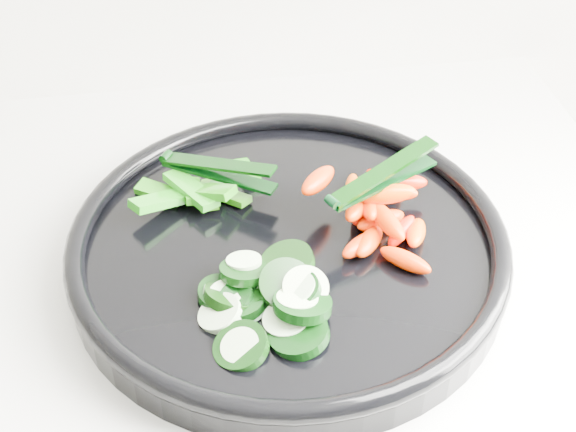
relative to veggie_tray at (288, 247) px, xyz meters
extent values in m
cylinder|color=black|center=(0.00, 0.00, -0.01)|extent=(0.41, 0.41, 0.02)
torus|color=black|center=(0.00, 0.00, 0.01)|extent=(0.42, 0.42, 0.02)
cylinder|color=black|center=(-0.05, -0.11, 0.01)|extent=(0.06, 0.06, 0.03)
cylinder|color=beige|center=(-0.05, -0.11, 0.01)|extent=(0.04, 0.04, 0.02)
cylinder|color=black|center=(-0.06, -0.06, 0.01)|extent=(0.06, 0.06, 0.03)
cylinder|color=beige|center=(-0.06, -0.06, 0.01)|extent=(0.04, 0.04, 0.02)
cylinder|color=black|center=(-0.05, -0.07, 0.01)|extent=(0.04, 0.04, 0.02)
cylinder|color=#E3FAC8|center=(-0.06, -0.06, 0.01)|extent=(0.04, 0.04, 0.02)
cylinder|color=black|center=(-0.01, -0.11, 0.01)|extent=(0.06, 0.06, 0.02)
cylinder|color=beige|center=(-0.02, -0.09, 0.01)|extent=(0.05, 0.05, 0.02)
cylinder|color=black|center=(-0.04, -0.05, 0.01)|extent=(0.05, 0.05, 0.02)
cylinder|color=#DAF9C7|center=(-0.04, -0.05, 0.01)|extent=(0.04, 0.04, 0.02)
cylinder|color=black|center=(-0.05, -0.07, 0.01)|extent=(0.06, 0.06, 0.01)
cylinder|color=beige|center=(-0.06, -0.06, 0.01)|extent=(0.05, 0.05, 0.01)
cylinder|color=black|center=(-0.06, -0.06, 0.01)|extent=(0.05, 0.05, 0.01)
cylinder|color=beige|center=(-0.04, -0.06, 0.01)|extent=(0.04, 0.04, 0.01)
cylinder|color=black|center=(-0.06, -0.06, 0.01)|extent=(0.04, 0.04, 0.02)
cylinder|color=beige|center=(-0.07, -0.08, 0.01)|extent=(0.04, 0.04, 0.02)
cylinder|color=black|center=(0.00, -0.07, 0.02)|extent=(0.05, 0.05, 0.02)
cylinder|color=beige|center=(0.00, -0.07, 0.02)|extent=(0.04, 0.04, 0.02)
cylinder|color=black|center=(-0.04, -0.04, 0.02)|extent=(0.05, 0.05, 0.02)
cylinder|color=#D4F3C2|center=(-0.04, -0.03, 0.02)|extent=(0.03, 0.03, 0.01)
cylinder|color=black|center=(-0.01, -0.06, 0.02)|extent=(0.06, 0.06, 0.03)
cylinder|color=#B7CEA5|center=(0.00, -0.07, 0.02)|extent=(0.05, 0.05, 0.03)
cylinder|color=black|center=(-0.01, -0.04, 0.02)|extent=(0.06, 0.05, 0.02)
cylinder|color=beige|center=(0.00, -0.04, 0.02)|extent=(0.04, 0.04, 0.02)
cylinder|color=black|center=(0.00, -0.09, 0.02)|extent=(0.06, 0.06, 0.02)
cylinder|color=#D8EEBE|center=(-0.01, -0.08, 0.02)|extent=(0.04, 0.04, 0.02)
ellipsoid|color=#FF1000|center=(0.10, -0.01, 0.01)|extent=(0.04, 0.04, 0.02)
ellipsoid|color=#E80F00|center=(0.06, -0.02, 0.01)|extent=(0.05, 0.04, 0.02)
ellipsoid|color=#FF3E00|center=(0.09, -0.05, 0.01)|extent=(0.04, 0.04, 0.02)
ellipsoid|color=#F73200|center=(0.07, 0.03, 0.01)|extent=(0.02, 0.05, 0.03)
ellipsoid|color=#FA6100|center=(0.11, -0.01, 0.01)|extent=(0.03, 0.05, 0.03)
ellipsoid|color=#FF2100|center=(0.07, 0.02, 0.01)|extent=(0.03, 0.04, 0.02)
ellipsoid|color=#EA4A00|center=(0.07, -0.02, 0.01)|extent=(0.04, 0.05, 0.03)
ellipsoid|color=#FF5900|center=(0.08, 0.01, 0.01)|extent=(0.06, 0.04, 0.03)
ellipsoid|color=#F82000|center=(0.09, 0.06, 0.01)|extent=(0.02, 0.04, 0.02)
ellipsoid|color=#FA6400|center=(0.07, 0.05, 0.01)|extent=(0.02, 0.04, 0.02)
ellipsoid|color=#E95600|center=(0.10, 0.05, 0.03)|extent=(0.05, 0.06, 0.03)
ellipsoid|color=#FF1600|center=(0.07, 0.01, 0.03)|extent=(0.03, 0.05, 0.03)
ellipsoid|color=#FF3000|center=(0.08, -0.01, 0.03)|extent=(0.03, 0.06, 0.02)
ellipsoid|color=#F41700|center=(0.06, 0.01, 0.03)|extent=(0.04, 0.05, 0.02)
ellipsoid|color=#E03100|center=(0.11, 0.04, 0.03)|extent=(0.05, 0.02, 0.02)
ellipsoid|color=#FF5F00|center=(0.09, 0.01, 0.04)|extent=(0.05, 0.03, 0.03)
ellipsoid|color=#FF2C00|center=(0.03, 0.04, 0.04)|extent=(0.05, 0.05, 0.02)
ellipsoid|color=red|center=(0.09, 0.01, 0.04)|extent=(0.04, 0.03, 0.02)
cube|color=#23710A|center=(-0.06, 0.07, 0.01)|extent=(0.02, 0.05, 0.02)
cube|color=#146709|center=(-0.05, 0.08, 0.01)|extent=(0.04, 0.06, 0.03)
cube|color=#11710A|center=(-0.02, 0.10, 0.01)|extent=(0.02, 0.05, 0.02)
cube|color=#226A0A|center=(-0.04, 0.07, 0.01)|extent=(0.04, 0.04, 0.01)
cube|color=#0A710B|center=(-0.10, 0.08, 0.01)|extent=(0.05, 0.04, 0.01)
cube|color=#0F6109|center=(-0.08, 0.08, 0.01)|extent=(0.02, 0.06, 0.03)
cube|color=#0A6C0A|center=(-0.06, 0.06, 0.02)|extent=(0.06, 0.05, 0.03)
cube|color=#1A6B0A|center=(-0.11, 0.06, 0.02)|extent=(0.05, 0.04, 0.02)
cube|color=#0B7412|center=(-0.08, 0.07, 0.02)|extent=(0.05, 0.06, 0.01)
cylinder|color=black|center=(0.03, -0.01, 0.05)|extent=(0.01, 0.01, 0.01)
cube|color=black|center=(0.08, 0.02, 0.05)|extent=(0.11, 0.06, 0.00)
cube|color=black|center=(0.08, 0.02, 0.06)|extent=(0.10, 0.06, 0.02)
cylinder|color=black|center=(-0.10, 0.11, 0.03)|extent=(0.01, 0.01, 0.01)
cube|color=black|center=(-0.05, 0.08, 0.02)|extent=(0.10, 0.07, 0.00)
cube|color=black|center=(-0.05, 0.08, 0.04)|extent=(0.10, 0.07, 0.02)
camera|label=1|loc=(-0.08, -0.50, 0.46)|focal=50.00mm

